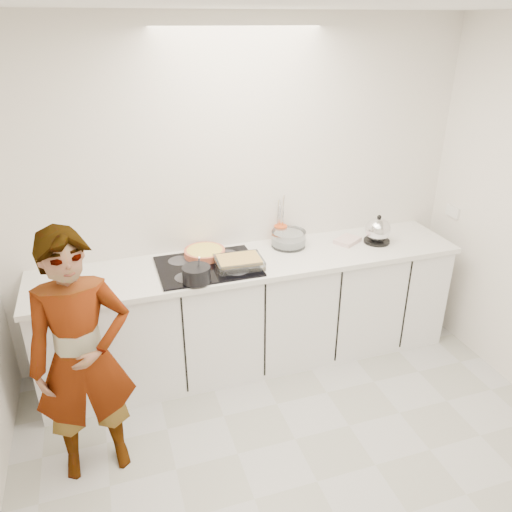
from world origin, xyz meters
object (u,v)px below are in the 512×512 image
object	(u,v)px
utensil_crock	(281,233)
cook	(82,359)
tart_dish	(205,252)
mixing_bowl	(288,239)
kettle	(378,231)
hob	(208,266)
baking_dish	(239,262)
saucepan	(196,274)

from	to	relation	value
utensil_crock	cook	distance (m)	1.85
tart_dish	mixing_bowl	distance (m)	0.68
kettle	utensil_crock	world-z (taller)	kettle
hob	kettle	world-z (taller)	kettle
baking_dish	mixing_bowl	world-z (taller)	mixing_bowl
hob	tart_dish	world-z (taller)	tart_dish
saucepan	hob	bearing A→B (deg)	59.60
hob	saucepan	size ratio (longest dim) A/B	3.31
tart_dish	mixing_bowl	xyz separation A→B (m)	(0.68, 0.00, 0.02)
baking_dish	mixing_bowl	xyz separation A→B (m)	(0.48, 0.25, 0.01)
hob	cook	xyz separation A→B (m)	(-0.89, -0.69, -0.12)
baking_dish	kettle	distance (m)	1.19
tart_dish	kettle	xyz separation A→B (m)	(1.38, -0.15, 0.06)
saucepan	cook	world-z (taller)	cook
tart_dish	utensil_crock	xyz separation A→B (m)	(0.65, 0.12, 0.02)
mixing_bowl	cook	distance (m)	1.81
tart_dish	saucepan	distance (m)	0.41
hob	tart_dish	xyz separation A→B (m)	(0.02, 0.17, 0.04)
mixing_bowl	utensil_crock	bearing A→B (deg)	100.41
hob	mixing_bowl	world-z (taller)	mixing_bowl
baking_dish	utensil_crock	world-z (taller)	utensil_crock
kettle	cook	xyz separation A→B (m)	(-2.29, -0.71, -0.22)
utensil_crock	mixing_bowl	bearing A→B (deg)	-79.59
mixing_bowl	hob	bearing A→B (deg)	-166.34
saucepan	mixing_bowl	distance (m)	0.90
saucepan	tart_dish	bearing A→B (deg)	69.71
mixing_bowl	cook	size ratio (longest dim) A/B	0.20
hob	baking_dish	distance (m)	0.23
saucepan	mixing_bowl	bearing A→B (deg)	25.01
hob	baking_dish	xyz separation A→B (m)	(0.21, -0.08, 0.04)
hob	mixing_bowl	bearing A→B (deg)	13.66
hob	mixing_bowl	distance (m)	0.71
utensil_crock	hob	bearing A→B (deg)	-156.80
baking_dish	kettle	size ratio (longest dim) A/B	1.32
mixing_bowl	cook	world-z (taller)	cook
hob	saucepan	xyz separation A→B (m)	(-0.13, -0.21, 0.06)
kettle	cook	distance (m)	2.41
mixing_bowl	kettle	world-z (taller)	kettle
saucepan	kettle	xyz separation A→B (m)	(1.52, 0.23, 0.03)
baking_dish	mixing_bowl	distance (m)	0.54
cook	tart_dish	bearing A→B (deg)	40.16
kettle	utensil_crock	size ratio (longest dim) A/B	1.99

